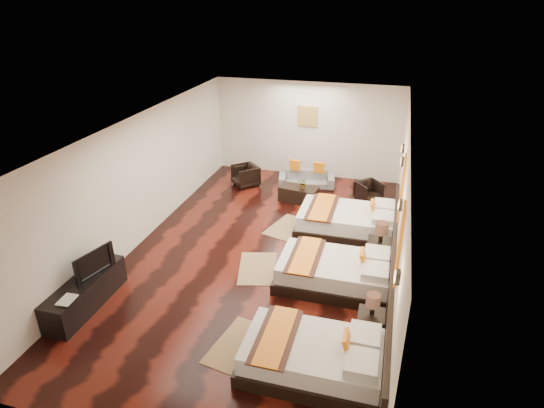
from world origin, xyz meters
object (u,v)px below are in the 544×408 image
(tv, at_px, (91,262))
(table_plant, at_px, (303,184))
(bed_mid, at_px, (336,272))
(book, at_px, (60,299))
(bed_far, at_px, (349,221))
(coffee_table, at_px, (299,194))
(tv_console, at_px, (86,293))
(armchair_right, at_px, (369,191))
(figurine, at_px, (104,253))
(nightstand_b, at_px, (379,250))
(nightstand_a, at_px, (371,322))
(sofa, at_px, (306,179))
(bed_near, at_px, (314,357))
(armchair_left, at_px, (246,176))

(tv, distance_m, table_plant, 5.76)
(bed_mid, distance_m, book, 4.84)
(bed_far, xyz_separation_m, coffee_table, (-1.50, 1.42, -0.10))
(tv_console, xyz_separation_m, table_plant, (2.82, 5.29, 0.27))
(armchair_right, bearing_deg, figurine, -171.43)
(bed_mid, bearing_deg, nightstand_b, 51.31)
(table_plant, bearing_deg, coffee_table, 149.69)
(nightstand_b, relative_size, tv, 1.16)
(tv_console, bearing_deg, nightstand_a, 5.97)
(sofa, relative_size, coffee_table, 1.57)
(nightstand_a, distance_m, sofa, 6.30)
(figurine, height_order, armchair_right, figurine)
(nightstand_a, distance_m, armchair_right, 5.35)
(bed_near, xyz_separation_m, bed_mid, (0.00, 2.26, 0.01))
(nightstand_b, height_order, armchair_right, nightstand_b)
(nightstand_b, bearing_deg, tv_console, -150.86)
(table_plant, bearing_deg, sofa, 96.18)
(bed_far, relative_size, sofa, 1.47)
(bed_near, bearing_deg, bed_far, 89.96)
(table_plant, bearing_deg, armchair_left, 158.86)
(figurine, bearing_deg, sofa, 64.79)
(bed_near, distance_m, nightstand_b, 3.28)
(figurine, relative_size, armchair_right, 0.53)
(nightstand_a, bearing_deg, figurine, 178.21)
(tv_console, height_order, armchair_right, same)
(bed_far, relative_size, armchair_right, 3.82)
(armchair_left, xyz_separation_m, coffee_table, (1.70, -0.63, -0.10))
(nightstand_a, relative_size, tv_console, 0.47)
(armchair_right, bearing_deg, coffee_table, 154.96)
(armchair_left, bearing_deg, tv_console, -53.09)
(tv_console, bearing_deg, book, -90.00)
(bed_far, distance_m, figurine, 5.33)
(coffee_table, distance_m, table_plant, 0.37)
(armchair_right, relative_size, coffee_table, 0.60)
(tv, distance_m, armchair_right, 7.18)
(nightstand_a, relative_size, book, 2.64)
(bed_mid, distance_m, sofa, 4.82)
(nightstand_b, xyz_separation_m, tv_console, (-4.95, -2.76, -0.07))
(armchair_left, bearing_deg, armchair_right, 44.10)
(tv, xyz_separation_m, book, (-0.05, -0.82, -0.23))
(sofa, bearing_deg, figurine, -127.08)
(nightstand_b, distance_m, table_plant, 3.31)
(bed_far, distance_m, nightstand_b, 1.39)
(bed_far, height_order, nightstand_a, bed_far)
(bed_near, height_order, bed_far, bed_far)
(bed_far, bearing_deg, table_plant, 135.55)
(bed_far, xyz_separation_m, table_plant, (-1.38, 1.35, 0.24))
(figurine, bearing_deg, nightstand_a, -1.79)
(bed_near, bearing_deg, bed_mid, 89.97)
(book, bearing_deg, bed_near, 1.91)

